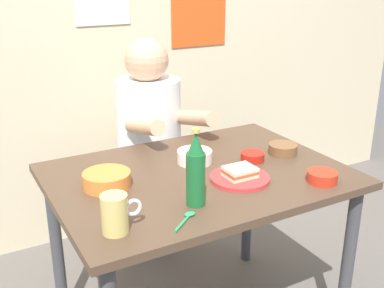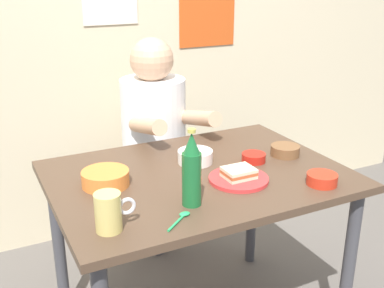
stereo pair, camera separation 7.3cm
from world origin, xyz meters
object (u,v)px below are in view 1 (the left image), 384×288
at_px(sandwich, 240,172).
at_px(stool, 151,196).
at_px(condiment_bowl_brown, 283,149).
at_px(dining_table, 198,195).
at_px(beer_mug, 115,214).
at_px(person_seated, 150,121).
at_px(plate_orange, 240,178).
at_px(beer_bottle, 196,171).

bearing_deg(sandwich, stool, 92.00).
distance_m(sandwich, condiment_bowl_brown, 0.33).
xyz_separation_m(dining_table, sandwich, (0.10, -0.13, 0.13)).
height_order(sandwich, beer_mug, beer_mug).
bearing_deg(condiment_bowl_brown, sandwich, -156.89).
distance_m(stool, person_seated, 0.42).
xyz_separation_m(plate_orange, beer_mug, (-0.53, -0.13, 0.05)).
xyz_separation_m(person_seated, condiment_bowl_brown, (0.33, -0.62, -0.00)).
bearing_deg(beer_mug, plate_orange, 13.75).
bearing_deg(plate_orange, sandwich, 180.00).
height_order(sandwich, condiment_bowl_brown, sandwich).
bearing_deg(person_seated, sandwich, -87.98).
bearing_deg(stool, beer_mug, -119.31).
distance_m(stool, sandwich, 0.87).
relative_size(stool, person_seated, 0.63).
distance_m(person_seated, condiment_bowl_brown, 0.70).
xyz_separation_m(stool, beer_bottle, (-0.21, -0.85, 0.51)).
xyz_separation_m(plate_orange, beer_bottle, (-0.24, -0.09, 0.11)).
bearing_deg(beer_bottle, dining_table, 58.40).
bearing_deg(person_seated, beer_bottle, -104.03).
height_order(person_seated, beer_bottle, person_seated).
distance_m(person_seated, beer_mug, 1.01).
relative_size(plate_orange, sandwich, 2.00).
bearing_deg(beer_bottle, condiment_bowl_brown, 22.07).
distance_m(plate_orange, condiment_bowl_brown, 0.33).
height_order(plate_orange, beer_mug, beer_mug).
height_order(beer_bottle, condiment_bowl_brown, beer_bottle).
xyz_separation_m(plate_orange, sandwich, (-0.00, 0.00, 0.02)).
height_order(sandwich, beer_bottle, beer_bottle).
distance_m(plate_orange, beer_mug, 0.54).
bearing_deg(beer_mug, condiment_bowl_brown, 17.32).
relative_size(dining_table, beer_bottle, 4.20).
height_order(dining_table, stool, dining_table).
distance_m(dining_table, person_seated, 0.63).
bearing_deg(stool, beer_bottle, -103.85).
distance_m(beer_mug, beer_bottle, 0.30).
relative_size(stool, beer_bottle, 1.72).
bearing_deg(condiment_bowl_brown, stool, 117.90).
distance_m(plate_orange, sandwich, 0.02).
bearing_deg(stool, plate_orange, -88.00).
relative_size(stool, plate_orange, 2.05).
bearing_deg(stool, condiment_bowl_brown, -62.10).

